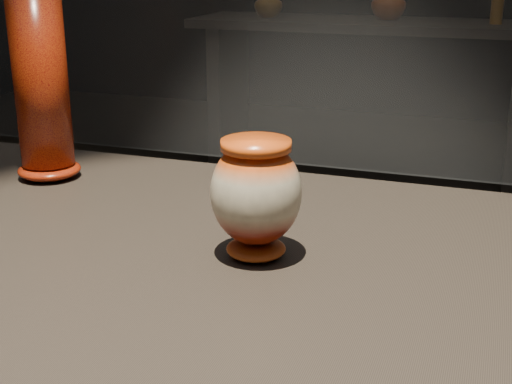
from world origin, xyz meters
TOP-DOWN VIEW (x-y plane):
  - main_vase at (0.10, 0.03)m, footprint 0.15×0.15m
  - tall_vase at (-0.35, 0.23)m, footprint 0.13×0.13m
  - back_shelf at (-0.38, 3.33)m, footprint 2.00×0.60m
  - back_vase_left at (-0.96, 3.30)m, footprint 0.23×0.23m
  - back_vase_mid at (-0.27, 3.38)m, footprint 0.20×0.20m
  - back_vase_right at (0.31, 3.32)m, footprint 0.06×0.06m

SIDE VIEW (x-z plane):
  - back_shelf at x=-0.38m, z-range 0.19..1.09m
  - back_vase_right at x=0.31m, z-range 0.90..1.03m
  - main_vase at x=0.10m, z-range 0.91..1.06m
  - back_vase_left at x=-0.96m, z-range 0.90..1.07m
  - back_vase_mid at x=-0.27m, z-range 0.90..1.10m
  - tall_vase at x=-0.35m, z-range 0.89..1.23m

